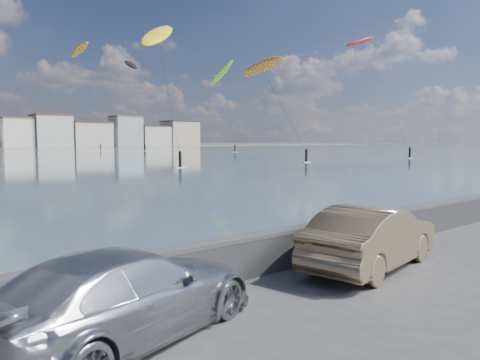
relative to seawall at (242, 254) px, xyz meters
name	(u,v)px	position (x,y,z in m)	size (l,w,h in m)	color
ground	(332,310)	(0.00, -2.70, -0.58)	(700.00, 700.00, 0.00)	#333335
seawall	(242,254)	(0.00, 0.00, 0.00)	(400.00, 0.36, 1.08)	#28282B
car_silver	(125,294)	(-3.65, -1.37, 0.18)	(2.12, 5.23, 1.52)	#A4A6AC
car_champagne	(372,237)	(3.17, -1.38, 0.22)	(1.69, 4.84, 1.60)	#A0875E
kitesurfer_3	(131,66)	(60.40, 125.98, 25.21)	(5.51, 19.04, 28.58)	black
kitesurfer_4	(221,74)	(72.19, 95.60, 20.70)	(5.56, 15.10, 25.06)	#8CD826
kitesurfer_7	(80,50)	(49.13, 138.07, 30.43)	(3.86, 16.90, 33.50)	orange
kitesurfer_10	(262,68)	(40.51, 44.06, 13.32)	(5.42, 12.32, 15.36)	orange
kitesurfer_12	(157,37)	(22.79, 43.78, 15.36)	(8.74, 10.38, 18.82)	yellow
kitesurfer_15	(361,43)	(71.95, 49.40, 21.73)	(8.84, 15.49, 24.55)	red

